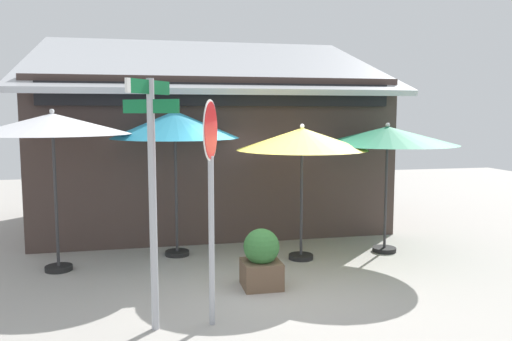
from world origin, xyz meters
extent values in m
cube|color=#ADA8A0|center=(0.00, 0.00, -0.05)|extent=(28.00, 28.00, 0.10)
cube|color=#473833|center=(-0.58, 4.70, 1.65)|extent=(7.39, 4.52, 3.30)
cube|color=#B7BABF|center=(-0.58, 4.55, 3.76)|extent=(7.89, 5.03, 1.64)
cube|color=black|center=(-0.58, 2.39, 2.95)|extent=(6.79, 0.16, 0.44)
cylinder|color=#A8AAB2|center=(-1.99, -1.42, 1.50)|extent=(0.09, 0.09, 3.00)
cube|color=#116B38|center=(-1.99, -1.42, 2.90)|extent=(0.47, 0.64, 0.16)
cube|color=#116B38|center=(-1.99, -1.42, 2.68)|extent=(0.64, 0.47, 0.16)
cube|color=white|center=(-2.23, -1.75, 2.90)|extent=(0.06, 0.07, 0.16)
cylinder|color=#A8AAB2|center=(-1.30, -1.42, 1.04)|extent=(0.07, 0.07, 2.09)
cylinder|color=white|center=(-1.30, -1.42, 2.39)|extent=(0.26, 0.69, 0.73)
cylinder|color=red|center=(-1.30, -1.42, 2.39)|extent=(0.25, 0.65, 0.68)
cylinder|color=black|center=(-3.51, 1.28, 0.04)|extent=(0.44, 0.44, 0.08)
cylinder|color=#333335|center=(-3.51, 1.28, 1.16)|extent=(0.05, 0.05, 2.31)
cone|color=white|center=(-3.51, 1.28, 2.43)|extent=(2.49, 2.49, 0.34)
sphere|color=silver|center=(-3.51, 1.28, 2.63)|extent=(0.08, 0.08, 0.08)
cylinder|color=black|center=(-1.53, 1.79, 0.04)|extent=(0.44, 0.44, 0.08)
cylinder|color=#333335|center=(-1.53, 1.79, 1.10)|extent=(0.05, 0.05, 2.20)
cone|color=#2D99BC|center=(-1.53, 1.79, 2.40)|extent=(2.30, 2.30, 0.49)
sphere|color=silver|center=(-1.53, 1.79, 2.67)|extent=(0.08, 0.08, 0.08)
cylinder|color=black|center=(0.62, 1.08, 0.04)|extent=(0.44, 0.44, 0.08)
cylinder|color=#333335|center=(0.62, 1.08, 1.00)|extent=(0.05, 0.05, 2.01)
cone|color=#EAD14C|center=(0.62, 1.08, 2.15)|extent=(2.31, 2.31, 0.38)
sphere|color=silver|center=(0.62, 1.08, 2.37)|extent=(0.08, 0.08, 0.08)
cylinder|color=black|center=(2.31, 1.21, 0.04)|extent=(0.44, 0.44, 0.08)
cylinder|color=#333335|center=(2.31, 1.21, 1.04)|extent=(0.05, 0.05, 2.07)
cone|color=#1E724C|center=(2.31, 1.21, 2.19)|extent=(2.55, 2.55, 0.33)
sphere|color=silver|center=(2.31, 1.21, 2.38)|extent=(0.08, 0.08, 0.08)
cube|color=brown|center=(-0.40, -0.23, 0.20)|extent=(0.57, 0.57, 0.40)
sphere|color=#387538|center=(-0.40, -0.23, 0.62)|extent=(0.54, 0.54, 0.54)
camera|label=1|loc=(-2.05, -7.48, 2.60)|focal=35.94mm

